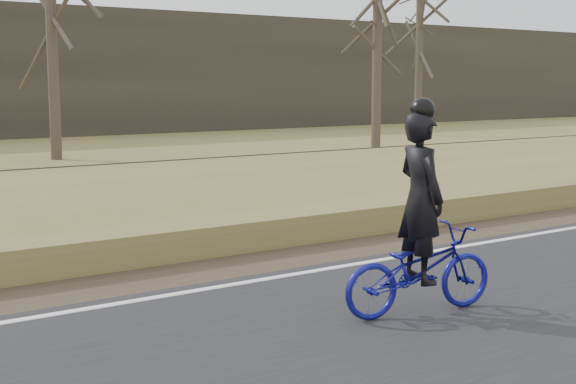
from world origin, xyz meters
TOP-DOWN VIEW (x-y plane):
  - ground at (0.00, 0.00)m, footprint 120.00×120.00m
  - road at (0.00, -2.50)m, footprint 120.00×6.00m
  - edge_line at (0.00, 0.20)m, footprint 120.00×0.12m
  - shoulder at (0.00, 1.20)m, footprint 120.00×1.60m
  - embankment at (0.00, 4.20)m, footprint 120.00×5.00m
  - ballast at (0.00, 8.00)m, footprint 120.00×3.00m
  - railroad at (0.00, 8.00)m, footprint 120.00×2.40m
  - cyclist at (0.56, -1.97)m, footprint 1.89×0.93m
  - bare_tree_center at (3.28, 17.81)m, footprint 0.36×0.36m
  - bare_tree_right at (14.56, 14.90)m, footprint 0.36×0.36m
  - bare_tree_far_right at (21.48, 19.87)m, footprint 0.36×0.36m

SIDE VIEW (x-z plane):
  - ground at x=0.00m, z-range 0.00..0.00m
  - shoulder at x=0.00m, z-range 0.00..0.04m
  - road at x=0.00m, z-range 0.00..0.06m
  - edge_line at x=0.00m, z-range 0.06..0.07m
  - embankment at x=0.00m, z-range 0.00..0.44m
  - ballast at x=0.00m, z-range 0.00..0.45m
  - railroad at x=0.00m, z-range 0.38..0.67m
  - cyclist at x=0.56m, z-range -0.35..1.97m
  - bare_tree_right at x=14.56m, z-range 0.00..8.01m
  - bare_tree_far_right at x=21.48m, z-range 0.00..8.59m
  - bare_tree_center at x=3.28m, z-range 0.00..9.12m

